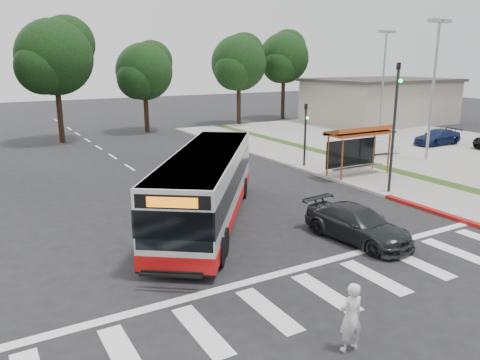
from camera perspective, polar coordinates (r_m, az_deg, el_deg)
ground at (r=18.03m, az=0.00°, el=-7.08°), size 140.00×140.00×0.00m
sidewalk_east at (r=30.43m, az=10.48°, el=1.75°), size 4.00×40.00×0.12m
curb_east at (r=29.20m, az=7.48°, el=1.37°), size 0.30×40.00×0.15m
curb_east_red at (r=22.40m, az=23.17°, el=-3.74°), size 0.32×6.00×0.15m
parking_lot at (r=40.37m, az=21.76°, el=4.04°), size 18.00×36.00×0.10m
commercial_building at (r=53.17m, az=16.59°, el=9.08°), size 14.00×10.00×4.40m
building_roof_cap at (r=53.03m, az=16.77°, el=11.60°), size 14.60×10.60×0.30m
crosswalk_ladder at (r=14.31m, az=10.34°, el=-13.32°), size 18.00×2.60×0.01m
bus_shelter at (r=27.78m, az=14.24°, el=5.16°), size 4.20×1.60×2.86m
traffic_signal_ne_tall at (r=24.24m, az=18.35°, el=7.23°), size 0.18×0.37×6.50m
traffic_signal_ne_short at (r=29.50m, az=7.98°, el=6.23°), size 0.18×0.37×4.00m
lot_light_front at (r=33.44m, az=22.66°, el=12.14°), size 1.90×0.35×9.01m
lot_light_mid at (r=44.51m, az=17.15°, el=12.90°), size 1.90×0.35×9.01m
tree_ne_a at (r=49.12m, az=-0.12°, el=14.17°), size 6.16×5.74×9.30m
tree_ne_b at (r=54.58m, az=5.40°, el=14.69°), size 6.16×5.74×10.02m
tree_north_a at (r=41.11m, az=-21.59°, el=13.89°), size 6.60×6.15×10.17m
tree_north_b at (r=44.99m, az=-11.53°, el=12.94°), size 5.72×5.33×8.43m
transit_bus at (r=19.45m, az=-4.06°, el=-0.91°), size 8.73×10.72×2.96m
pedestrian at (r=11.53m, az=13.35°, el=-15.95°), size 0.65×0.46×1.71m
dark_sedan at (r=18.15m, az=14.12°, el=-5.23°), size 2.29×4.60×1.28m
parked_car_1 at (r=34.65m, az=16.23°, el=3.99°), size 3.61×1.60×1.15m
parked_car_3 at (r=40.25m, az=22.93°, el=4.85°), size 4.19×1.74×1.21m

